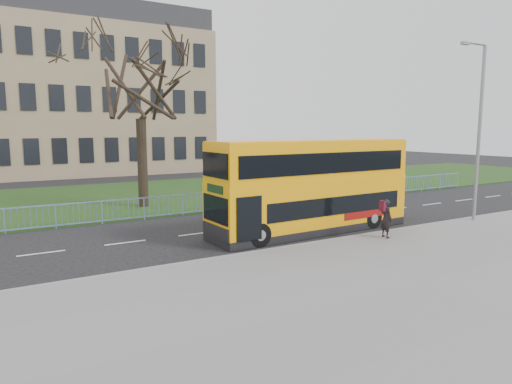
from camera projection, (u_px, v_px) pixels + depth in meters
ground at (288, 237)px, 18.72m from camera, size 120.00×120.00×0.00m
pavement at (423, 284)px, 12.95m from camera, size 80.00×10.50×0.12m
kerb at (311, 244)px, 17.39m from camera, size 80.00×0.20×0.14m
grass_verge at (169, 194)px, 30.92m from camera, size 80.00×15.40×0.08m
guard_railing at (218, 202)px, 24.27m from camera, size 40.00×0.12×1.10m
bare_tree at (140, 101)px, 24.92m from camera, size 8.13×8.13×11.62m
civic_building at (47, 102)px, 45.09m from camera, size 30.00×15.00×14.00m
yellow_bus at (312, 184)px, 19.51m from camera, size 9.37×2.53×3.90m
pedestrian at (386, 218)px, 18.09m from camera, size 0.41×0.59×1.54m
street_lamp at (478, 126)px, 21.01m from camera, size 1.71×0.18×8.09m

